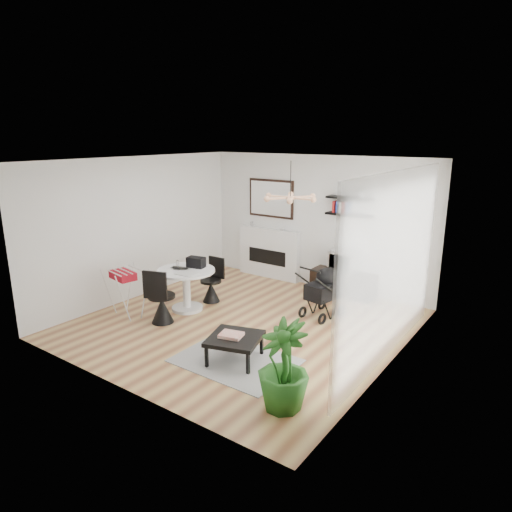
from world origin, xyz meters
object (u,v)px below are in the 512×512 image
Objects in this scene: crt_tv at (344,261)px; dining_table at (186,283)px; drying_rack at (127,292)px; stroller at (325,293)px; coffee_table at (235,339)px; fireplace at (269,247)px; tv_console at (343,284)px; potted_plant at (283,366)px.

dining_table is at bearing -129.81° from crt_tv.
stroller is (2.80, 2.01, -0.03)m from drying_rack.
dining_table is 1.23× the size of drying_rack.
coffee_table is (-0.25, -2.23, -0.08)m from stroller.
fireplace is at bearing 116.92° from coffee_table.
drying_rack is at bearing -129.67° from tv_console.
drying_rack is 3.79m from potted_plant.
crt_tv reaches higher than drying_rack.
fireplace reaches higher than potted_plant.
stroller is (2.04, -1.31, -0.27)m from fireplace.
fireplace is at bearing 157.69° from stroller.
crt_tv reaches higher than coffee_table.
tv_console is 4.11m from potted_plant.
potted_plant is (2.95, -4.11, -0.15)m from fireplace.
drying_rack is (-2.61, -3.16, -0.25)m from crt_tv.
coffee_table is at bearing 6.47° from drying_rack.
drying_rack is at bearing -102.85° from fireplace.
potted_plant is at bearing -54.34° from fireplace.
coffee_table is at bearing -91.18° from tv_console.
potted_plant is at bearing -26.47° from coffee_table.
crt_tv is 3.40m from coffee_table.
dining_table reaches higher than tv_console.
coffee_table is (2.55, -0.22, -0.12)m from drying_rack.
fireplace is 2.08× the size of dining_table.
fireplace is 2.52m from dining_table.
stroller is at bearing -80.65° from crt_tv.
stroller is 2.24m from coffee_table.
tv_console is 2.56× the size of crt_tv.
fireplace is at bearing 125.66° from potted_plant.
potted_plant is (1.10, -3.95, -0.15)m from crt_tv.
coffee_table is (1.90, -1.03, -0.17)m from dining_table.
crt_tv is (-0.01, -0.00, 0.45)m from tv_console.
tv_console is 0.45m from crt_tv.
drying_rack reaches higher than dining_table.
dining_table is 1.04m from drying_rack.
drying_rack is at bearing -134.04° from stroller.
tv_console reaches higher than coffee_table.
crt_tv is at bearing 105.49° from potted_plant.
stroller reaches higher than dining_table.
potted_plant is at bearing -27.68° from dining_table.
stroller is (0.18, -1.16, 0.17)m from tv_console.
fireplace reaches higher than coffee_table.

